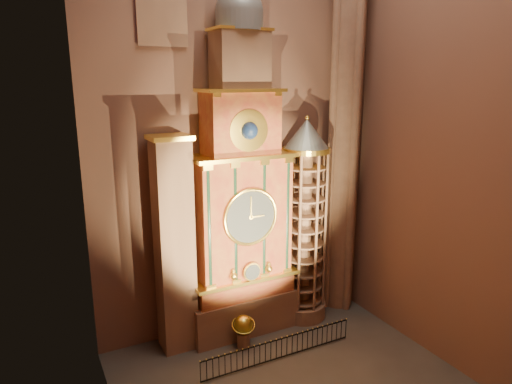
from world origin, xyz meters
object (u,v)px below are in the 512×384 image
stair_turret (304,223)px  iron_railing (279,349)px  celestial_globe (243,328)px  astronomical_clock (241,204)px  portrait_tower (174,245)px

stair_turret → iron_railing: stair_turret is taller
celestial_globe → iron_railing: (0.98, -1.70, -0.43)m
astronomical_clock → iron_railing: 6.92m
astronomical_clock → stair_turret: 3.78m
celestial_globe → iron_railing: celestial_globe is taller
stair_turret → iron_railing: size_ratio=1.42×
astronomical_clock → portrait_tower: (-3.40, 0.02, -1.53)m
astronomical_clock → portrait_tower: bearing=179.7°
portrait_tower → stair_turret: bearing=-2.3°
stair_turret → celestial_globe: stair_turret is taller
portrait_tower → celestial_globe: bearing=-29.1°
portrait_tower → iron_railing: (3.72, -3.22, -4.60)m
stair_turret → celestial_globe: size_ratio=6.62×
portrait_tower → iron_railing: portrait_tower is taller
stair_turret → celestial_globe: (-4.16, -1.24, -4.29)m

